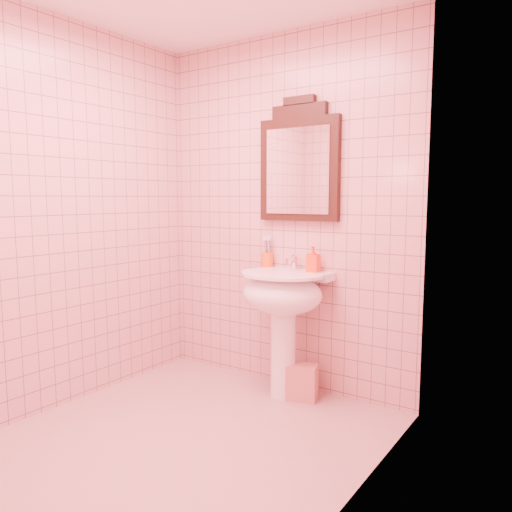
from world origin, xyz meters
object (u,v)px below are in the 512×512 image
Objects in this scene: soap_dispenser at (313,259)px; towel at (302,382)px; toothbrush_cup at (267,259)px; mirror at (299,164)px; pedestal_sink at (283,302)px.

soap_dispenser is 0.84m from towel.
toothbrush_cup is at bearing 159.22° from towel.
mirror reaches higher than towel.
mirror is at bearing 6.05° from toothbrush_cup.
soap_dispenser is (0.15, -0.06, -0.64)m from mirror.
towel is at bearing 13.44° from pedestal_sink.
toothbrush_cup is (-0.24, 0.18, 0.26)m from pedestal_sink.
toothbrush_cup reaches higher than pedestal_sink.
towel is (-0.01, -0.11, -0.83)m from soap_dispenser.
towel is (0.14, -0.17, -1.47)m from mirror.
pedestal_sink is at bearing -90.00° from mirror.
mirror is 4.30× the size of toothbrush_cup.
pedestal_sink is 4.43× the size of toothbrush_cup.
mirror is at bearing 129.09° from towel.
mirror reaches higher than toothbrush_cup.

